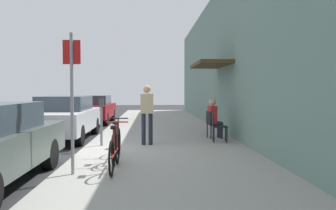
# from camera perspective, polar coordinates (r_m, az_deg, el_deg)

# --- Properties ---
(ground_plane) EXTENTS (60.00, 60.00, 0.00)m
(ground_plane) POSITION_cam_1_polar(r_m,az_deg,el_deg) (8.62, -15.45, -8.73)
(ground_plane) COLOR #2D2D30
(sidewalk_slab) EXTENTS (4.50, 32.00, 0.12)m
(sidewalk_slab) POSITION_cam_1_polar(r_m,az_deg,el_deg) (10.38, -0.69, -6.39)
(sidewalk_slab) COLOR #9E9B93
(sidewalk_slab) RESTS_ON ground_plane
(building_facade) EXTENTS (1.40, 32.00, 5.74)m
(building_facade) POSITION_cam_1_polar(r_m,az_deg,el_deg) (10.70, 12.38, 8.90)
(building_facade) COLOR gray
(building_facade) RESTS_ON ground_plane
(parked_car_1) EXTENTS (1.80, 4.40, 1.48)m
(parked_car_1) POSITION_cam_1_polar(r_m,az_deg,el_deg) (11.76, -17.47, -2.03)
(parked_car_1) COLOR #B7B7BC
(parked_car_1) RESTS_ON ground_plane
(parked_car_2) EXTENTS (1.80, 4.40, 1.42)m
(parked_car_2) POSITION_cam_1_polar(r_m,az_deg,el_deg) (17.33, -12.72, -0.63)
(parked_car_2) COLOR maroon
(parked_car_2) RESTS_ON ground_plane
(parking_meter) EXTENTS (0.12, 0.10, 1.32)m
(parking_meter) POSITION_cam_1_polar(r_m,az_deg,el_deg) (9.42, -11.48, -2.29)
(parking_meter) COLOR slate
(parking_meter) RESTS_ON sidewalk_slab
(street_sign) EXTENTS (0.32, 0.06, 2.60)m
(street_sign) POSITION_cam_1_polar(r_m,az_deg,el_deg) (6.28, -16.30, 2.17)
(street_sign) COLOR gray
(street_sign) RESTS_ON sidewalk_slab
(bicycle_0) EXTENTS (0.46, 1.71, 0.90)m
(bicycle_0) POSITION_cam_1_polar(r_m,az_deg,el_deg) (7.47, -8.95, -6.66)
(bicycle_0) COLOR black
(bicycle_0) RESTS_ON sidewalk_slab
(bicycle_1) EXTENTS (0.46, 1.71, 0.90)m
(bicycle_1) POSITION_cam_1_polar(r_m,az_deg,el_deg) (6.57, -9.22, -7.92)
(bicycle_1) COLOR black
(bicycle_1) RESTS_ON sidewalk_slab
(cafe_chair_0) EXTENTS (0.49, 0.49, 0.87)m
(cafe_chair_0) POSITION_cam_1_polar(r_m,az_deg,el_deg) (10.02, 8.52, -3.49)
(cafe_chair_0) COLOR black
(cafe_chair_0) RESTS_ON sidewalk_slab
(cafe_chair_1) EXTENTS (0.50, 0.50, 0.87)m
(cafe_chair_1) POSITION_cam_1_polar(r_m,az_deg,el_deg) (10.80, 7.68, -3.06)
(cafe_chair_1) COLOR black
(cafe_chair_1) RESTS_ON sidewalk_slab
(seated_patron_1) EXTENTS (0.47, 0.41, 1.29)m
(seated_patron_1) POSITION_cam_1_polar(r_m,az_deg,el_deg) (10.80, 7.99, -2.03)
(seated_patron_1) COLOR #232838
(seated_patron_1) RESTS_ON sidewalk_slab
(pedestrian_standing) EXTENTS (0.36, 0.22, 1.70)m
(pedestrian_standing) POSITION_cam_1_polar(r_m,az_deg,el_deg) (9.38, -3.66, -0.84)
(pedestrian_standing) COLOR #232838
(pedestrian_standing) RESTS_ON sidewalk_slab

